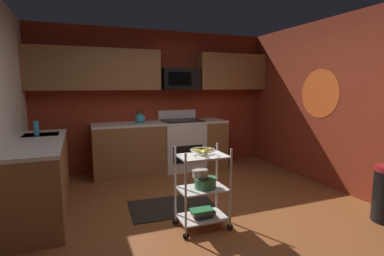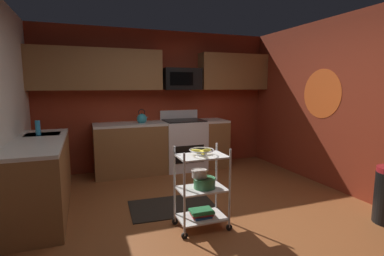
% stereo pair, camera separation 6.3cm
% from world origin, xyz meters
% --- Properties ---
extents(floor, '(4.40, 4.80, 0.04)m').
position_xyz_m(floor, '(0.00, 0.00, -0.02)').
color(floor, brown).
rests_on(floor, ground).
extents(wall_back, '(4.52, 0.06, 2.60)m').
position_xyz_m(wall_back, '(0.00, 2.43, 1.30)').
color(wall_back, maroon).
rests_on(wall_back, ground).
extents(wall_right, '(0.06, 4.80, 2.60)m').
position_xyz_m(wall_right, '(2.23, 0.00, 1.30)').
color(wall_right, maroon).
rests_on(wall_right, ground).
extents(wall_flower_decal, '(0.00, 0.78, 0.78)m').
position_xyz_m(wall_flower_decal, '(2.20, 0.59, 1.45)').
color(wall_flower_decal, '#E5591E').
extents(counter_run, '(3.43, 2.47, 0.92)m').
position_xyz_m(counter_run, '(-0.83, 1.56, 0.46)').
color(counter_run, brown).
rests_on(counter_run, ground).
extents(oven_range, '(0.76, 0.65, 1.10)m').
position_xyz_m(oven_range, '(0.39, 2.10, 0.48)').
color(oven_range, white).
rests_on(oven_range, ground).
extents(upper_cabinets, '(4.40, 0.33, 0.70)m').
position_xyz_m(upper_cabinets, '(-0.09, 2.23, 1.85)').
color(upper_cabinets, brown).
extents(microwave, '(0.70, 0.39, 0.40)m').
position_xyz_m(microwave, '(0.39, 2.21, 1.70)').
color(microwave, black).
extents(rolling_cart, '(0.59, 0.37, 0.91)m').
position_xyz_m(rolling_cart, '(-0.18, -0.21, 0.45)').
color(rolling_cart, silver).
rests_on(rolling_cart, ground).
extents(fruit_bowl, '(0.27, 0.27, 0.07)m').
position_xyz_m(fruit_bowl, '(-0.18, -0.21, 0.88)').
color(fruit_bowl, silver).
rests_on(fruit_bowl, rolling_cart).
extents(mixing_bowl_large, '(0.25, 0.25, 0.11)m').
position_xyz_m(mixing_bowl_large, '(-0.14, -0.21, 0.52)').
color(mixing_bowl_large, '#387F4C').
rests_on(mixing_bowl_large, rolling_cart).
extents(mixing_bowl_small, '(0.18, 0.18, 0.08)m').
position_xyz_m(mixing_bowl_small, '(-0.19, -0.17, 0.62)').
color(mixing_bowl_small, silver).
rests_on(mixing_bowl_small, rolling_cart).
extents(book_stack, '(0.26, 0.20, 0.08)m').
position_xyz_m(book_stack, '(-0.18, -0.21, 0.17)').
color(book_stack, '#1E4C8C').
rests_on(book_stack, rolling_cart).
extents(kettle, '(0.21, 0.18, 0.26)m').
position_xyz_m(kettle, '(-0.39, 2.10, 1.00)').
color(kettle, teal).
rests_on(kettle, counter_run).
extents(dish_soap_bottle, '(0.06, 0.06, 0.20)m').
position_xyz_m(dish_soap_bottle, '(-1.94, 1.25, 1.02)').
color(dish_soap_bottle, '#2D8CBF').
rests_on(dish_soap_bottle, counter_run).
extents(floor_rug, '(1.14, 0.76, 0.01)m').
position_xyz_m(floor_rug, '(-0.32, 0.44, 0.01)').
color(floor_rug, black).
rests_on(floor_rug, ground).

